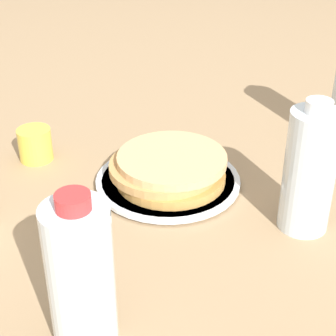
{
  "coord_description": "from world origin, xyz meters",
  "views": [
    {
      "loc": [
        0.72,
        -0.35,
        0.52
      ],
      "look_at": [
        -0.01,
        0.01,
        0.03
      ],
      "focal_mm": 60.0,
      "sensor_mm": 36.0,
      "label": 1
    }
  ],
  "objects": [
    {
      "name": "water_bottle_far",
      "position": [
        0.18,
        0.14,
        0.1
      ],
      "size": [
        0.08,
        0.08,
        0.21
      ],
      "color": "silver",
      "rests_on": "ground_plane"
    },
    {
      "name": "ground_plane",
      "position": [
        0.0,
        0.0,
        0.0
      ],
      "size": [
        4.0,
        4.0,
        0.0
      ],
      "primitive_type": "plane",
      "color": "#9E7F5B"
    },
    {
      "name": "pancake_stack",
      "position": [
        -0.01,
        0.01,
        0.03
      ],
      "size": [
        0.2,
        0.2,
        0.04
      ],
      "color": "#C08B43",
      "rests_on": "plate"
    },
    {
      "name": "juice_glass",
      "position": [
        -0.2,
        -0.17,
        0.03
      ],
      "size": [
        0.06,
        0.06,
        0.06
      ],
      "color": "yellow",
      "rests_on": "ground_plane"
    },
    {
      "name": "plate",
      "position": [
        -0.01,
        0.01,
        0.01
      ],
      "size": [
        0.25,
        0.25,
        0.01
      ],
      "color": "silver",
      "rests_on": "ground_plane"
    },
    {
      "name": "water_bottle_mid",
      "position": [
        0.25,
        -0.23,
        0.09
      ],
      "size": [
        0.08,
        0.08,
        0.2
      ],
      "color": "silver",
      "rests_on": "ground_plane"
    }
  ]
}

